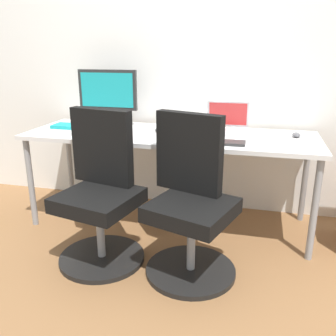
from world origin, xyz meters
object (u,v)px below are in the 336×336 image
Objects in this scene: open_laptop at (226,125)px; coffee_mug at (119,125)px; office_chair_right at (191,204)px; desktop_monitor at (108,93)px; office_chair_left at (101,195)px.

open_laptop is 3.37× the size of coffee_mug.
office_chair_right is at bearing -40.87° from coffee_mug.
desktop_monitor is 1.55× the size of open_laptop.
desktop_monitor is at bearing 177.49° from open_laptop.
office_chair_left is 1.06m from open_laptop.
office_chair_left reaches higher than open_laptop.
desktop_monitor reaches higher than coffee_mug.
coffee_mug is at bearing 98.93° from office_chair_left.
open_laptop is (0.12, 0.73, 0.34)m from office_chair_right.
open_laptop is at bearing -2.51° from desktop_monitor.
office_chair_left is 3.03× the size of open_laptop.
coffee_mug is (-0.78, -0.16, -0.01)m from open_laptop.
desktop_monitor reaches higher than office_chair_left.
office_chair_right is 0.81m from open_laptop.
office_chair_right is at bearing -99.46° from open_laptop.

